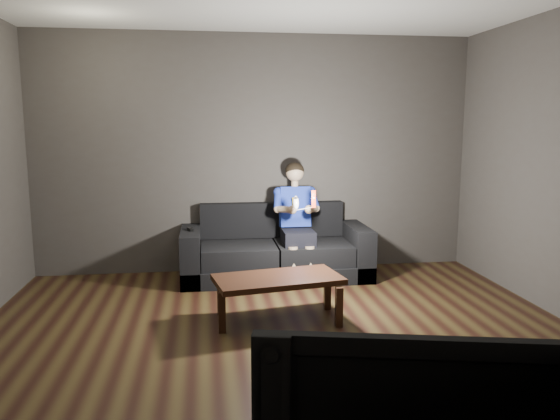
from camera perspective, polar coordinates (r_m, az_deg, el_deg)
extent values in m
plane|color=black|center=(4.16, 0.88, -15.13)|extent=(5.00, 5.00, 0.00)
cube|color=#3E3936|center=(6.29, -2.54, 5.84)|extent=(5.00, 0.04, 2.70)
cube|color=#3E3936|center=(1.42, 16.45, -5.87)|extent=(5.00, 0.04, 2.70)
cube|color=black|center=(6.14, -0.50, -6.18)|extent=(2.06, 0.89, 0.18)
cube|color=black|center=(5.96, -4.34, -4.71)|extent=(0.81, 0.63, 0.22)
cube|color=black|center=(6.06, 3.50, -4.47)|extent=(0.81, 0.63, 0.22)
cube|color=black|center=(6.36, -0.90, -0.96)|extent=(1.65, 0.21, 0.40)
cube|color=black|center=(6.05, -9.29, -4.66)|extent=(0.21, 0.89, 0.56)
cube|color=black|center=(6.27, 7.97, -4.12)|extent=(0.21, 0.89, 0.56)
cube|color=black|center=(5.97, 1.88, -2.84)|extent=(0.34, 0.42, 0.16)
cube|color=#1F48A1|center=(6.13, 1.54, 0.35)|extent=(0.34, 0.24, 0.47)
cube|color=yellow|center=(6.03, 1.69, 0.84)|extent=(0.10, 0.10, 0.11)
cube|color=#B10908|center=(6.02, 1.70, 0.84)|extent=(0.07, 0.07, 0.07)
cylinder|color=tan|center=(6.10, 1.55, 2.74)|extent=(0.08, 0.08, 0.07)
sphere|color=tan|center=(6.08, 1.56, 3.94)|extent=(0.20, 0.20, 0.20)
ellipsoid|color=black|center=(6.09, 1.54, 4.16)|extent=(0.21, 0.21, 0.18)
cylinder|color=#1F48A1|center=(6.02, -0.29, 1.00)|extent=(0.09, 0.25, 0.21)
cylinder|color=#1F48A1|center=(6.09, 3.58, 1.07)|extent=(0.09, 0.25, 0.21)
cylinder|color=tan|center=(5.86, 0.54, 0.27)|extent=(0.16, 0.26, 0.12)
cylinder|color=tan|center=(5.91, 3.44, 0.34)|extent=(0.16, 0.26, 0.12)
sphere|color=tan|center=(5.77, 1.29, 0.02)|extent=(0.09, 0.09, 0.09)
sphere|color=tan|center=(5.80, 3.04, 0.05)|extent=(0.09, 0.09, 0.09)
cylinder|color=tan|center=(5.80, 1.36, -5.70)|extent=(0.10, 0.10, 0.38)
cylinder|color=tan|center=(5.83, 3.11, -5.63)|extent=(0.10, 0.10, 0.38)
cube|color=red|center=(5.54, 3.52, 1.14)|extent=(0.05, 0.07, 0.18)
cube|color=#791800|center=(5.51, 3.57, 1.64)|extent=(0.03, 0.01, 0.03)
cylinder|color=white|center=(5.52, 3.56, 0.99)|extent=(0.02, 0.01, 0.02)
ellipsoid|color=white|center=(5.52, 1.68, 0.77)|extent=(0.06, 0.09, 0.15)
cylinder|color=black|center=(5.48, 1.74, 1.29)|extent=(0.03, 0.01, 0.03)
cube|color=black|center=(5.94, -9.38, -2.00)|extent=(0.07, 0.15, 0.03)
cube|color=black|center=(5.98, -9.37, -1.77)|extent=(0.02, 0.02, 0.00)
cube|color=black|center=(4.75, -0.23, -7.26)|extent=(1.16, 0.72, 0.05)
cube|color=black|center=(4.57, -6.08, -10.59)|extent=(0.06, 0.06, 0.34)
cube|color=black|center=(4.69, 6.18, -10.04)|extent=(0.06, 0.06, 0.34)
cube|color=black|center=(4.99, -6.24, -8.89)|extent=(0.06, 0.06, 0.34)
cube|color=black|center=(5.10, 4.98, -8.44)|extent=(0.06, 0.06, 0.34)
imported|color=black|center=(1.85, 14.96, -20.26)|extent=(1.05, 0.36, 0.60)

